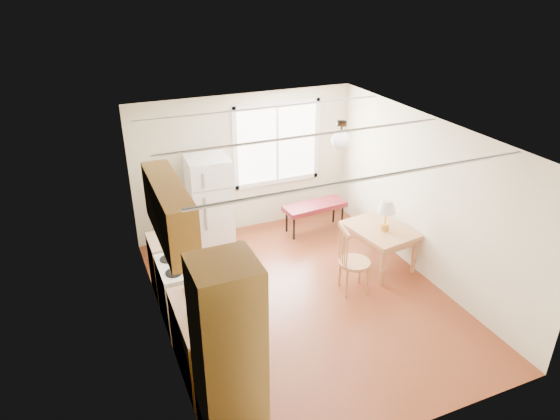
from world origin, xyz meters
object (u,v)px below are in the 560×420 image
dining_table (380,234)px  chair (349,256)px  bench (315,207)px  refrigerator (210,204)px

dining_table → chair: size_ratio=1.11×
bench → chair: bearing=-107.0°
refrigerator → dining_table: bearing=-32.3°
dining_table → chair: 0.95m
refrigerator → dining_table: size_ratio=1.38×
refrigerator → bench: (1.90, -0.15, -0.35)m
chair → dining_table: bearing=39.5°
dining_table → bench: bearing=97.2°
dining_table → chair: (-0.83, -0.45, 0.04)m
bench → chair: 1.97m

